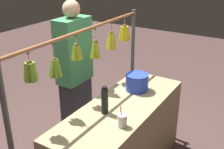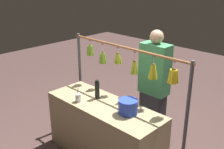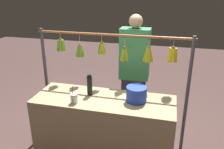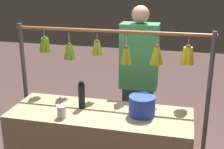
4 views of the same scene
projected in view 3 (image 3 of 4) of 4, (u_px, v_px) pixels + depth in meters
market_counter at (104, 128)px, 2.98m from camera, size 1.69×0.61×0.83m
display_rack at (115, 63)px, 3.07m from camera, size 2.01×0.14×1.56m
water_bottle at (90, 85)px, 2.88m from camera, size 0.06×0.06×0.27m
blue_bucket at (136, 94)px, 2.74m from camera, size 0.24×0.24×0.18m
drink_cup at (74, 98)px, 2.71m from camera, size 0.08×0.08×0.20m
vendor_person at (134, 76)px, 3.45m from camera, size 0.41×0.22×1.74m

